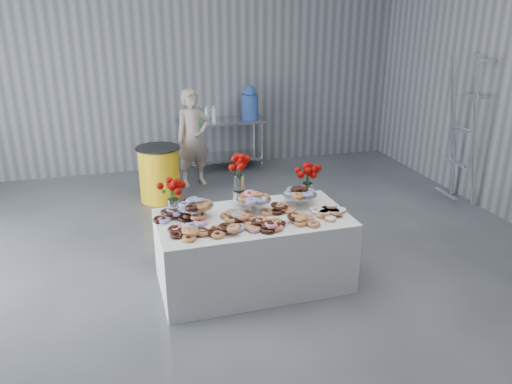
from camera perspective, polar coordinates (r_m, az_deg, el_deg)
The scene contains 17 objects.
ground at distance 4.96m, azimuth -2.58°, elevation -12.83°, with size 9.00×9.00×0.00m, color #3C3E44.
room_walls at distance 4.15m, azimuth -7.34°, elevation 19.17°, with size 8.04×9.04×4.02m.
display_table at distance 5.14m, azimuth -0.31°, elevation -6.68°, with size 1.90×1.00×0.75m, color white.
prep_table at distance 8.57m, azimuth -3.97°, elevation 6.41°, with size 1.50×0.60×0.90m.
donut_mounds at distance 4.91m, azimuth -0.17°, elevation -2.60°, with size 1.80×0.80×0.09m, color #BC8345, non-canonical shape.
cake_stand_left at distance 4.94m, azimuth -6.95°, elevation -1.41°, with size 0.36×0.36×0.17m.
cake_stand_mid at distance 5.07m, azimuth -0.26°, elevation -0.68°, with size 0.36×0.36×0.17m.
cake_stand_right at distance 5.22m, azimuth 5.01°, elevation -0.10°, with size 0.36×0.36×0.17m.
danish_pile at distance 5.07m, azimuth 8.32°, elevation -1.92°, with size 0.48×0.48×0.11m, color white, non-canonical shape.
bouquet_left at distance 4.95m, azimuth -9.51°, elevation 0.44°, with size 0.26×0.26×0.42m.
bouquet_right at distance 5.35m, azimuth 5.97°, elevation 2.18°, with size 0.26×0.26×0.42m.
bouquet_center at distance 5.14m, azimuth -1.97°, elevation 2.47°, with size 0.26×0.26×0.57m.
water_jug at distance 8.56m, azimuth -0.73°, elevation 10.09°, with size 0.28×0.28×0.55m.
drink_bottles at distance 8.32m, azimuth -6.08°, elevation 8.85°, with size 0.54×0.08×0.27m, color #268C33, non-canonical shape.
person at distance 7.89m, azimuth -7.19°, elevation 6.13°, with size 0.56×0.37×1.53m, color #CC8C93.
trash_barrel at distance 7.43m, azimuth -10.98°, elevation 2.07°, with size 0.63×0.63×0.81m.
stepladder at distance 7.62m, azimuth 22.64°, elevation 6.60°, with size 0.24×0.54×2.16m, color silver, non-canonical shape.
Camera 1 is at (-0.90, -4.03, 2.75)m, focal length 35.00 mm.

